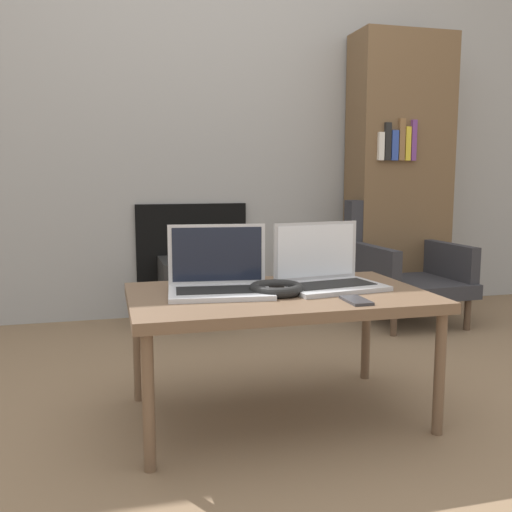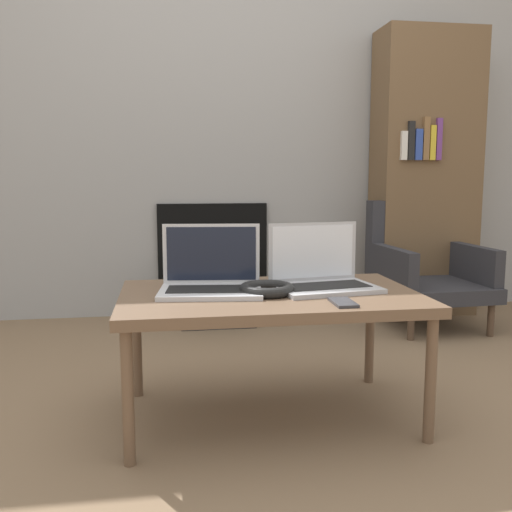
{
  "view_description": "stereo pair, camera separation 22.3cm",
  "coord_description": "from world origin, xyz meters",
  "px_view_note": "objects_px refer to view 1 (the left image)",
  "views": [
    {
      "loc": [
        -0.56,
        -1.74,
        0.84
      ],
      "look_at": [
        0.0,
        0.4,
        0.53
      ],
      "focal_mm": 40.0,
      "sensor_mm": 36.0,
      "label": 1
    },
    {
      "loc": [
        -0.35,
        -1.78,
        0.84
      ],
      "look_at": [
        0.0,
        0.4,
        0.53
      ],
      "focal_mm": 40.0,
      "sensor_mm": 36.0,
      "label": 2
    }
  ],
  "objects_px": {
    "tv": "(198,291)",
    "laptop_right": "(326,273)",
    "headphones": "(276,289)",
    "phone": "(356,300)",
    "laptop_left": "(219,278)",
    "armchair": "(401,262)"
  },
  "relations": [
    {
      "from": "armchair",
      "to": "laptop_left",
      "type": "bearing_deg",
      "value": -142.25
    },
    {
      "from": "headphones",
      "to": "tv",
      "type": "distance_m",
      "value": 1.41
    },
    {
      "from": "laptop_left",
      "to": "tv",
      "type": "xyz_separation_m",
      "value": [
        0.13,
        1.31,
        -0.31
      ]
    },
    {
      "from": "tv",
      "to": "armchair",
      "type": "relative_size",
      "value": 0.6
    },
    {
      "from": "armchair",
      "to": "headphones",
      "type": "bearing_deg",
      "value": -136.09
    },
    {
      "from": "headphones",
      "to": "tv",
      "type": "xyz_separation_m",
      "value": [
        -0.05,
        1.39,
        -0.28
      ]
    },
    {
      "from": "phone",
      "to": "armchair",
      "type": "distance_m",
      "value": 1.66
    },
    {
      "from": "tv",
      "to": "laptop_right",
      "type": "bearing_deg",
      "value": -78.65
    },
    {
      "from": "tv",
      "to": "headphones",
      "type": "bearing_deg",
      "value": -87.79
    },
    {
      "from": "phone",
      "to": "laptop_left",
      "type": "bearing_deg",
      "value": 146.57
    },
    {
      "from": "headphones",
      "to": "phone",
      "type": "distance_m",
      "value": 0.28
    },
    {
      "from": "headphones",
      "to": "armchair",
      "type": "bearing_deg",
      "value": 46.56
    },
    {
      "from": "laptop_left",
      "to": "armchair",
      "type": "relative_size",
      "value": 0.53
    },
    {
      "from": "laptop_right",
      "to": "phone",
      "type": "height_order",
      "value": "laptop_right"
    },
    {
      "from": "laptop_left",
      "to": "laptop_right",
      "type": "relative_size",
      "value": 0.98
    },
    {
      "from": "phone",
      "to": "tv",
      "type": "bearing_deg",
      "value": 99.5
    },
    {
      "from": "laptop_right",
      "to": "tv",
      "type": "distance_m",
      "value": 1.37
    },
    {
      "from": "laptop_left",
      "to": "phone",
      "type": "relative_size",
      "value": 2.91
    },
    {
      "from": "headphones",
      "to": "laptop_left",
      "type": "bearing_deg",
      "value": 157.76
    },
    {
      "from": "phone",
      "to": "tv",
      "type": "relative_size",
      "value": 0.3
    },
    {
      "from": "laptop_right",
      "to": "headphones",
      "type": "relative_size",
      "value": 2.01
    },
    {
      "from": "phone",
      "to": "tv",
      "type": "distance_m",
      "value": 1.61
    }
  ]
}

